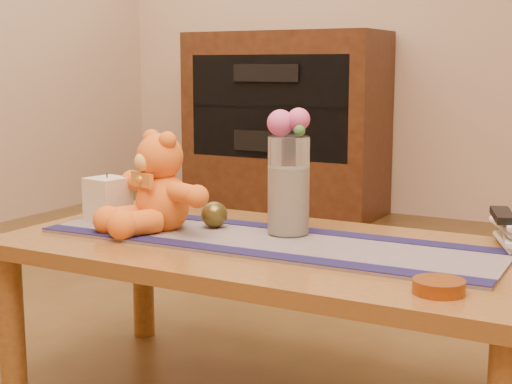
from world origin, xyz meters
The scene contains 28 objects.
coffee_table_top centered at (0.00, 0.00, 0.43)m, with size 1.40×0.70×0.04m, color brown.
table_leg_fl centered at (-0.64, -0.29, 0.21)m, with size 0.07×0.07×0.41m, color brown.
table_leg_bl centered at (-0.64, 0.29, 0.21)m, with size 0.07×0.07×0.41m, color brown.
persian_runner centered at (-0.02, 0.00, 0.45)m, with size 1.20×0.35×0.01m, color #181843.
runner_border_near centered at (-0.02, -0.14, 0.46)m, with size 1.20×0.06×0.00m, color #17133B.
runner_border_far centered at (-0.03, 0.15, 0.46)m, with size 1.20×0.06×0.00m, color #17133B.
teddy_bear centered at (-0.34, -0.01, 0.58)m, with size 0.37×0.31×0.25m, color orange, non-canonical shape.
pillar_candle centered at (-0.54, 0.01, 0.52)m, with size 0.10×0.10×0.12m, color beige.
candle_wick centered at (-0.54, 0.01, 0.59)m, with size 0.00×0.00×0.01m, color black.
glass_vase centered at (0.00, 0.09, 0.59)m, with size 0.11×0.11×0.26m, color silver.
potpourri_fill centered at (0.00, 0.09, 0.55)m, with size 0.09×0.09×0.18m, color beige.
rose_left centered at (-0.02, 0.08, 0.75)m, with size 0.07×0.07×0.07m, color #D34A83.
rose_right centered at (0.02, 0.09, 0.76)m, with size 0.06×0.06×0.06m, color #D34A83.
blue_flower_back centered at (0.01, 0.12, 0.75)m, with size 0.04×0.04×0.04m, color #4965A0.
blue_flower_side centered at (-0.03, 0.11, 0.74)m, with size 0.04×0.04×0.04m, color #4965A0.
leaf_sprig centered at (0.04, 0.07, 0.74)m, with size 0.03×0.03×0.03m, color #33662D.
bronze_ball centered at (-0.21, 0.06, 0.49)m, with size 0.07×0.07×0.07m, color #4B4319.
book_bottom centered at (0.52, 0.23, 0.46)m, with size 0.17×0.22×0.02m, color beige.
book_lower centered at (0.53, 0.23, 0.48)m, with size 0.16×0.22×0.02m, color beige.
book_upper centered at (0.51, 0.23, 0.50)m, with size 0.17×0.22×0.02m, color beige.
book_top centered at (0.52, 0.23, 0.52)m, with size 0.16×0.22×0.02m, color beige.
tv_remote centered at (0.52, 0.22, 0.54)m, with size 0.04×0.16×0.02m, color black.
amber_dish centered at (0.49, -0.22, 0.46)m, with size 0.11×0.11×0.03m, color #BF5914.
media_cabinet centered at (-1.20, 2.48, 0.55)m, with size 1.20×0.50×1.10m, color black.
cabinet_cavity centered at (-1.20, 2.25, 0.66)m, with size 1.02×0.03×0.61m, color black.
cabinet_shelf centered at (-1.20, 2.33, 0.66)m, with size 1.02×0.20×0.03m, color black.
stereo_upper centered at (-1.20, 2.35, 0.86)m, with size 0.42×0.28×0.10m, color black.
stereo_lower centered at (-1.20, 2.35, 0.46)m, with size 0.42×0.28×0.12m, color black.
Camera 1 is at (0.87, -1.68, 0.90)m, focal length 53.16 mm.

